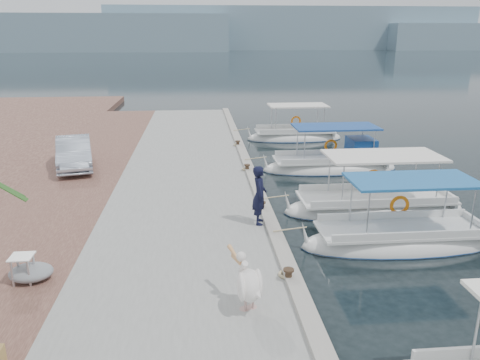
# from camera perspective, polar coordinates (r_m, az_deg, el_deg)

# --- Properties ---
(ground) EXTENTS (400.00, 400.00, 0.00)m
(ground) POSITION_cam_1_polar(r_m,az_deg,el_deg) (15.61, 4.69, -7.35)
(ground) COLOR black
(ground) RESTS_ON ground
(concrete_quay) EXTENTS (6.00, 40.00, 0.50)m
(concrete_quay) POSITION_cam_1_polar(r_m,az_deg,el_deg) (19.97, -6.26, -1.02)
(concrete_quay) COLOR gray
(concrete_quay) RESTS_ON ground
(quay_curb) EXTENTS (0.44, 40.00, 0.12)m
(quay_curb) POSITION_cam_1_polar(r_m,az_deg,el_deg) (20.01, 1.70, 0.04)
(quay_curb) COLOR gray
(quay_curb) RESTS_ON concrete_quay
(cobblestone_strip) EXTENTS (4.00, 40.00, 0.50)m
(cobblestone_strip) POSITION_cam_1_polar(r_m,az_deg,el_deg) (20.70, -20.23, -1.36)
(cobblestone_strip) COLOR brown
(cobblestone_strip) RESTS_ON ground
(distant_hills) EXTENTS (330.00, 60.00, 18.00)m
(distant_hills) POSITION_cam_1_polar(r_m,az_deg,el_deg) (217.84, 3.44, 17.59)
(distant_hills) COLOR #738F9F
(distant_hills) RESTS_ON ground
(fishing_caique_b) EXTENTS (6.56, 2.12, 2.83)m
(fishing_caique_b) POSITION_cam_1_polar(r_m,az_deg,el_deg) (16.04, 18.99, -7.10)
(fishing_caique_b) COLOR silver
(fishing_caique_b) RESTS_ON ground
(fishing_caique_c) EXTENTS (7.08, 2.40, 2.83)m
(fishing_caique_c) POSITION_cam_1_polar(r_m,az_deg,el_deg) (18.72, 16.05, -3.30)
(fishing_caique_c) COLOR silver
(fishing_caique_c) RESTS_ON ground
(fishing_caique_d) EXTENTS (6.80, 2.25, 2.83)m
(fishing_caique_d) POSITION_cam_1_polar(r_m,az_deg,el_deg) (23.86, 11.15, 1.67)
(fishing_caique_d) COLOR silver
(fishing_caique_d) RESTS_ON ground
(fishing_caique_e) EXTENTS (6.16, 2.26, 2.83)m
(fishing_caique_e) POSITION_cam_1_polar(r_m,az_deg,el_deg) (30.61, 6.64, 5.19)
(fishing_caique_e) COLOR silver
(fishing_caique_e) RESTS_ON ground
(mooring_bollards) EXTENTS (0.28, 20.28, 0.33)m
(mooring_bollards) POSITION_cam_1_polar(r_m,az_deg,el_deg) (16.66, 2.69, -3.10)
(mooring_bollards) COLOR black
(mooring_bollards) RESTS_ON concrete_quay
(pelican) EXTENTS (0.85, 1.60, 1.24)m
(pelican) POSITION_cam_1_polar(r_m,az_deg,el_deg) (10.78, 1.06, -12.48)
(pelican) COLOR tan
(pelican) RESTS_ON concrete_quay
(fisherman) EXTENTS (0.53, 0.76, 1.97)m
(fisherman) POSITION_cam_1_polar(r_m,az_deg,el_deg) (15.28, 2.39, -1.85)
(fisherman) COLOR black
(fisherman) RESTS_ON concrete_quay
(parked_car) EXTENTS (2.50, 4.57, 1.43)m
(parked_car) POSITION_cam_1_polar(r_m,az_deg,el_deg) (23.21, -19.57, 3.15)
(parked_car) COLOR #ADB6C6
(parked_car) RESTS_ON cobblestone_strip
(tarp_bundle) EXTENTS (1.10, 0.90, 0.40)m
(tarp_bundle) POSITION_cam_1_polar(r_m,az_deg,el_deg) (13.27, -24.11, -10.24)
(tarp_bundle) COLOR gray
(tarp_bundle) RESTS_ON cobblestone_strip
(folding_table) EXTENTS (0.55, 0.55, 0.73)m
(folding_table) POSITION_cam_1_polar(r_m,az_deg,el_deg) (13.06, -24.99, -9.22)
(folding_table) COLOR silver
(folding_table) RESTS_ON cobblestone_strip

